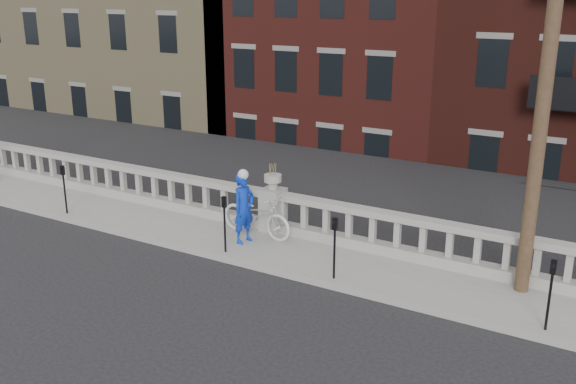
% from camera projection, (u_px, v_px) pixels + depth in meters
% --- Properties ---
extents(ground, '(120.00, 120.00, 0.00)m').
position_uv_depth(ground, '(172.00, 295.00, 13.23)').
color(ground, black).
rests_on(ground, ground).
extents(sidewalk, '(32.00, 2.20, 0.15)m').
position_uv_depth(sidewalk, '(253.00, 245.00, 15.67)').
color(sidewalk, gray).
rests_on(sidewalk, ground).
extents(balustrade, '(28.00, 0.34, 1.03)m').
position_uv_depth(balustrade, '(273.00, 212.00, 16.28)').
color(balustrade, gray).
rests_on(balustrade, sidewalk).
extents(planter_pedestal, '(0.55, 0.55, 1.76)m').
position_uv_depth(planter_pedestal, '(273.00, 205.00, 16.22)').
color(planter_pedestal, gray).
rests_on(planter_pedestal, sidewalk).
extents(lower_level, '(80.00, 44.00, 20.80)m').
position_uv_depth(lower_level, '(491.00, 64.00, 31.08)').
color(lower_level, '#605E59').
rests_on(lower_level, ground).
extents(utility_pole, '(1.60, 0.28, 10.00)m').
position_uv_depth(utility_pole, '(551.00, 35.00, 11.60)').
color(utility_pole, '#422D1E').
rests_on(utility_pole, sidewalk).
extents(parking_meter_a, '(0.10, 0.09, 1.36)m').
position_uv_depth(parking_meter_a, '(64.00, 184.00, 17.41)').
color(parking_meter_a, black).
rests_on(parking_meter_a, sidewalk).
extents(parking_meter_b, '(0.10, 0.09, 1.36)m').
position_uv_depth(parking_meter_b, '(224.00, 218.00, 14.79)').
color(parking_meter_b, black).
rests_on(parking_meter_b, sidewalk).
extents(parking_meter_c, '(0.10, 0.09, 1.36)m').
position_uv_depth(parking_meter_c, '(335.00, 241.00, 13.41)').
color(parking_meter_c, black).
rests_on(parking_meter_c, sidewalk).
extents(parking_meter_d, '(0.10, 0.09, 1.36)m').
position_uv_depth(parking_meter_d, '(551.00, 287.00, 11.33)').
color(parking_meter_d, black).
rests_on(parking_meter_d, sidewalk).
extents(bicycle, '(2.11, 0.89, 1.08)m').
position_uv_depth(bicycle, '(256.00, 215.00, 15.91)').
color(bicycle, silver).
rests_on(bicycle, sidewalk).
extents(cyclist, '(0.52, 0.69, 1.72)m').
position_uv_depth(cyclist, '(244.00, 208.00, 15.40)').
color(cyclist, '#0C2EB5').
rests_on(cyclist, sidewalk).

